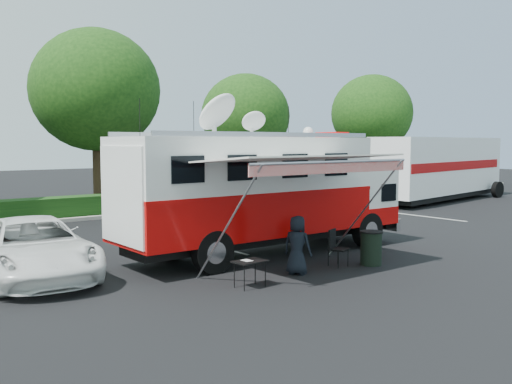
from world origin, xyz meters
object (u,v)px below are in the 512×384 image
command_truck (264,191)px  trash_bin (371,248)px  folding_table (250,262)px  semi_trailer (440,168)px  white_suv (34,278)px

command_truck → trash_bin: size_ratio=10.01×
folding_table → trash_bin: bearing=-1.5°
trash_bin → semi_trailer: bearing=28.8°
folding_table → semi_trailer: (21.09, 9.15, 1.36)m
folding_table → semi_trailer: bearing=23.5°
folding_table → semi_trailer: size_ratio=0.06×
command_truck → semi_trailer: size_ratio=0.78×
white_suv → semi_trailer: semi_trailer is taller
trash_bin → folding_table: bearing=178.5°
trash_bin → semi_trailer: (16.87, 9.26, 1.48)m
white_suv → trash_bin: 9.07m
trash_bin → white_suv: bearing=151.8°
command_truck → semi_trailer: command_truck is taller
command_truck → trash_bin: 3.66m
command_truck → semi_trailer: 19.38m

